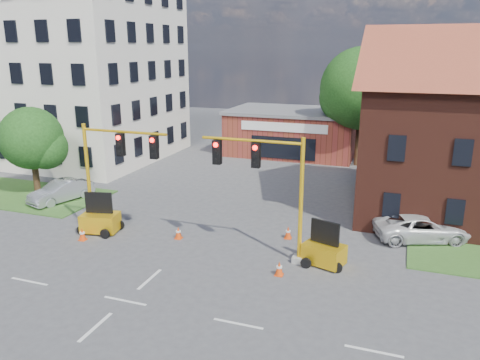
{
  "coord_description": "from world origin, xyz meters",
  "views": [
    {
      "loc": [
        10.3,
        -14.7,
        10.16
      ],
      "look_at": [
        1.52,
        10.0,
        2.69
      ],
      "focal_mm": 35.0,
      "sensor_mm": 36.0,
      "label": 1
    }
  ],
  "objects_px": {
    "signal_mast_east": "(268,182)",
    "pickup_white": "(422,228)",
    "signal_mast_west": "(113,167)",
    "trailer_west": "(100,220)",
    "trailer_east": "(324,252)"
  },
  "relations": [
    {
      "from": "trailer_west",
      "to": "trailer_east",
      "type": "bearing_deg",
      "value": -11.56
    },
    {
      "from": "trailer_east",
      "to": "trailer_west",
      "type": "bearing_deg",
      "value": -161.54
    },
    {
      "from": "signal_mast_west",
      "to": "trailer_west",
      "type": "distance_m",
      "value": 3.4
    },
    {
      "from": "trailer_west",
      "to": "signal_mast_east",
      "type": "bearing_deg",
      "value": -12.32
    },
    {
      "from": "signal_mast_west",
      "to": "trailer_east",
      "type": "xyz_separation_m",
      "value": [
        11.54,
        0.16,
        -3.25
      ]
    },
    {
      "from": "signal_mast_east",
      "to": "pickup_white",
      "type": "xyz_separation_m",
      "value": [
        7.32,
        4.96,
        -3.22
      ]
    },
    {
      "from": "signal_mast_east",
      "to": "trailer_east",
      "type": "xyz_separation_m",
      "value": [
        2.83,
        0.16,
        -3.25
      ]
    },
    {
      "from": "signal_mast_east",
      "to": "pickup_white",
      "type": "height_order",
      "value": "signal_mast_east"
    },
    {
      "from": "signal_mast_west",
      "to": "trailer_east",
      "type": "height_order",
      "value": "signal_mast_west"
    },
    {
      "from": "signal_mast_east",
      "to": "trailer_east",
      "type": "distance_m",
      "value": 4.31
    },
    {
      "from": "signal_mast_east",
      "to": "trailer_west",
      "type": "bearing_deg",
      "value": 179.82
    },
    {
      "from": "signal_mast_west",
      "to": "trailer_east",
      "type": "bearing_deg",
      "value": 0.8
    },
    {
      "from": "signal_mast_west",
      "to": "pickup_white",
      "type": "bearing_deg",
      "value": 17.19
    },
    {
      "from": "pickup_white",
      "to": "signal_mast_west",
      "type": "bearing_deg",
      "value": 86.95
    },
    {
      "from": "trailer_west",
      "to": "pickup_white",
      "type": "relative_size",
      "value": 0.45
    }
  ]
}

